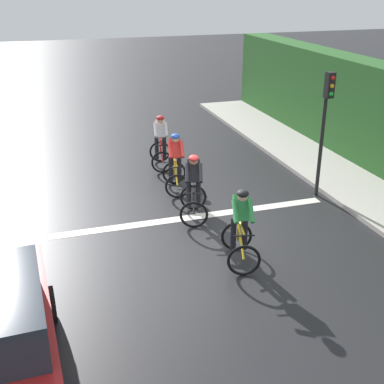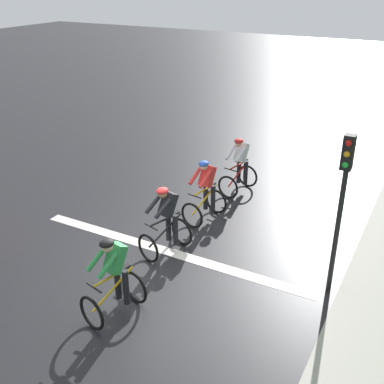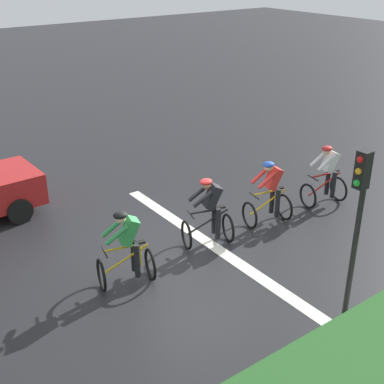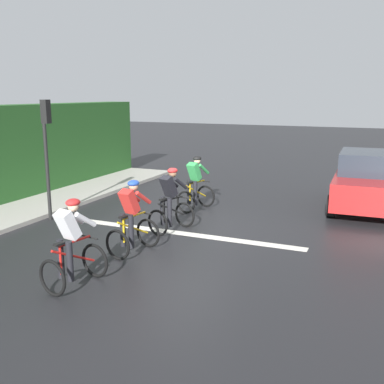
% 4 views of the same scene
% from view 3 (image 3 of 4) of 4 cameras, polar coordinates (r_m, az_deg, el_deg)
% --- Properties ---
extents(ground_plane, '(80.00, 80.00, 0.00)m').
position_cam_3_polar(ground_plane, '(11.92, 0.33, -6.30)').
color(ground_plane, black).
extents(road_marking_stop_line, '(7.00, 0.30, 0.01)m').
position_cam_3_polar(road_marking_stop_line, '(12.14, 1.95, -5.67)').
color(road_marking_stop_line, silver).
rests_on(road_marking_stop_line, ground).
extents(cyclist_lead, '(0.86, 1.18, 1.66)m').
position_cam_3_polar(cyclist_lead, '(14.10, 14.54, 1.66)').
color(cyclist_lead, black).
rests_on(cyclist_lead, ground).
extents(cyclist_second, '(0.87, 1.19, 1.66)m').
position_cam_3_polar(cyclist_second, '(12.80, 8.53, -0.23)').
color(cyclist_second, black).
rests_on(cyclist_second, ground).
extents(cyclist_mid, '(0.96, 1.23, 1.66)m').
position_cam_3_polar(cyclist_mid, '(11.74, 1.93, -2.36)').
color(cyclist_mid, black).
rests_on(cyclist_mid, ground).
extents(cyclist_fourth, '(0.92, 1.21, 1.66)m').
position_cam_3_polar(cyclist_fourth, '(10.44, -7.15, -6.31)').
color(cyclist_fourth, black).
rests_on(cyclist_fourth, ground).
extents(traffic_light_near_crossing, '(0.20, 0.31, 3.34)m').
position_cam_3_polar(traffic_light_near_crossing, '(9.05, 17.71, -2.26)').
color(traffic_light_near_crossing, black).
rests_on(traffic_light_near_crossing, ground).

